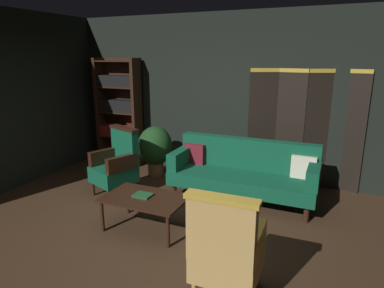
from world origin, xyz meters
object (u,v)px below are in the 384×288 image
Objects in this scene: coffee_table at (145,201)px; book_green_cloth at (143,195)px; velvet_couch at (244,170)px; armchair_gilt_accent at (226,249)px; potted_plant at (155,148)px; bookshelf at (119,109)px; folding_screen at (304,128)px; armchair_wing_left at (117,164)px.

book_green_cloth reaches higher than coffee_table.
armchair_gilt_accent reaches higher than velvet_couch.
velvet_couch is 1.74m from potted_plant.
potted_plant is (1.00, -0.38, -0.56)m from bookshelf.
armchair_gilt_accent reaches higher than potted_plant.
folding_screen is 2.81m from book_green_cloth.
velvet_couch is 1.92m from armchair_wing_left.
coffee_table is 0.96× the size of armchair_wing_left.
armchair_wing_left is at bearing -56.99° from bookshelf.
bookshelf is 1.97× the size of armchair_gilt_accent.
armchair_gilt_accent is 3.29m from potted_plant.
potted_plant is at bearing 115.90° from coffee_table.
armchair_wing_left is 1.19m from book_green_cloth.
coffee_table is (-1.59, -2.24, -0.61)m from folding_screen.
bookshelf is 1.71m from armchair_wing_left.
armchair_wing_left is at bearing 141.73° from coffee_table.
armchair_wing_left is (-2.25, 1.55, 0.00)m from armchair_gilt_accent.
coffee_table is 0.07m from book_green_cloth.
coffee_table is 4.53× the size of book_green_cloth.
bookshelf is at bearing 130.66° from book_green_cloth.
velvet_couch is at bearing -11.88° from potted_plant.
bookshelf is 9.28× the size of book_green_cloth.
book_green_cloth is (0.92, -0.74, -0.06)m from armchair_wing_left.
armchair_gilt_accent is 1.55m from book_green_cloth.
coffee_table is 1.23m from armchair_wing_left.
potted_plant is at bearing 168.12° from velvet_couch.
armchair_wing_left is (-1.82, -0.61, 0.04)m from velvet_couch.
velvet_couch is at bearing 56.26° from book_green_cloth.
book_green_cloth is (-0.90, -1.35, -0.02)m from velvet_couch.
velvet_couch is at bearing -129.85° from folding_screen.
potted_plant is at bearing -168.05° from folding_screen.
folding_screen is 1.83× the size of armchair_gilt_accent.
book_green_cloth is (0.80, -1.71, -0.09)m from potted_plant.
armchair_gilt_accent is 1.00× the size of armchair_wing_left.
velvet_couch is 1.63m from book_green_cloth.
book_green_cloth is at bearing -123.74° from velvet_couch.
armchair_gilt_accent is (-0.30, -3.03, -0.50)m from folding_screen.
armchair_wing_left is at bearing -149.91° from folding_screen.
armchair_gilt_accent is at bearing -42.80° from bookshelf.
bookshelf is at bearing -177.82° from folding_screen.
folding_screen reaches higher than coffee_table.
coffee_table is (1.84, -2.11, -0.70)m from bookshelf.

